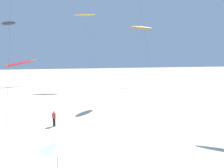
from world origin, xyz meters
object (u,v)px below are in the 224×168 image
at_px(beach_umbrella, 57,145).
at_px(flying_kite_5, 8,23).
at_px(flying_kite_1, 20,63).
at_px(person_near_right, 54,118).
at_px(flying_kite_8, 84,15).
at_px(flying_kite_0, 141,28).

bearing_deg(beach_umbrella, flying_kite_5, 102.30).
relative_size(flying_kite_1, person_near_right, 4.82).
distance_m(flying_kite_5, flying_kite_8, 18.96).
bearing_deg(person_near_right, flying_kite_0, 51.51).
bearing_deg(flying_kite_8, flying_kite_1, 151.02).
distance_m(flying_kite_0, flying_kite_5, 34.47).
distance_m(flying_kite_5, beach_umbrella, 47.85).
distance_m(flying_kite_8, beach_umbrella, 42.68).
bearing_deg(flying_kite_1, flying_kite_5, -121.91).
xyz_separation_m(flying_kite_0, person_near_right, (-24.56, -30.89, -15.03)).
bearing_deg(flying_kite_0, person_near_right, -128.49).
relative_size(flying_kite_5, beach_umbrella, 7.02).
distance_m(flying_kite_5, person_near_right, 38.79).
distance_m(flying_kite_0, flying_kite_1, 34.50).
relative_size(flying_kite_0, person_near_right, 9.54).
xyz_separation_m(flying_kite_1, person_near_right, (7.89, -37.33, -5.27)).
height_order(flying_kite_8, person_near_right, flying_kite_8).
bearing_deg(flying_kite_0, flying_kite_8, -171.46).
xyz_separation_m(flying_kite_1, beach_umbrella, (7.92, -47.68, -4.08)).
height_order(flying_kite_5, person_near_right, flying_kite_5).
relative_size(flying_kite_0, flying_kite_5, 1.00).
distance_m(flying_kite_1, person_near_right, 38.51).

